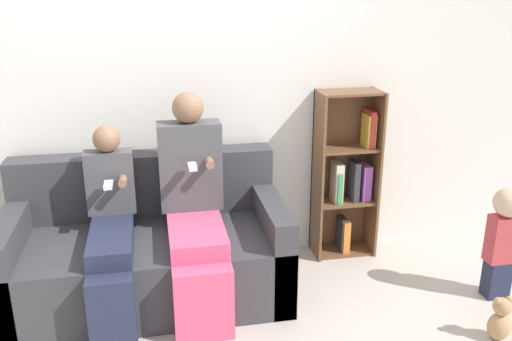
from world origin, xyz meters
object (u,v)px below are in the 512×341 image
at_px(child_seated, 111,229).
at_px(teddy_bear, 500,320).
at_px(couch, 148,252).
at_px(toddler_standing, 503,235).
at_px(adult_seated, 194,203).
at_px(bookshelf, 347,177).

relative_size(child_seated, teddy_bear, 4.03).
distance_m(couch, toddler_standing, 2.25).
height_order(couch, teddy_bear, couch).
distance_m(couch, teddy_bear, 2.14).
bearing_deg(adult_seated, teddy_bear, -25.34).
bearing_deg(child_seated, couch, 38.51).
distance_m(toddler_standing, bookshelf, 1.11).
xyz_separation_m(couch, bookshelf, (1.45, 0.33, 0.29)).
relative_size(child_seated, toddler_standing, 1.48).
distance_m(toddler_standing, teddy_bear, 0.58).
xyz_separation_m(child_seated, bookshelf, (1.65, 0.50, 0.04)).
xyz_separation_m(child_seated, toddler_standing, (2.40, -0.31, -0.12)).
height_order(toddler_standing, teddy_bear, toddler_standing).
height_order(bookshelf, teddy_bear, bookshelf).
bearing_deg(teddy_bear, adult_seated, 154.66).
relative_size(couch, toddler_standing, 2.30).
distance_m(adult_seated, child_seated, 0.52).
bearing_deg(teddy_bear, bookshelf, 111.87).
relative_size(adult_seated, toddler_standing, 1.74).
bearing_deg(child_seated, toddler_standing, -7.40).
bearing_deg(adult_seated, couch, 159.37).
distance_m(adult_seated, bookshelf, 1.24).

